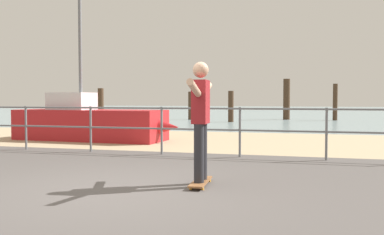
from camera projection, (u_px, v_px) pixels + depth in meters
name	position (u px, v px, depth m)	size (l,w,h in m)	color
ground_plane	(75.00, 211.00, 4.71)	(24.00, 10.00, 0.04)	#514C49
beach_strip	(221.00, 141.00, 12.42)	(24.00, 6.00, 0.04)	tan
sea_surface	(281.00, 112.00, 39.40)	(72.00, 50.00, 0.04)	#849EA3
railing_fence	(125.00, 122.00, 9.50)	(11.97, 0.05, 1.05)	slate
sailboat	(95.00, 123.00, 12.44)	(5.00, 1.62, 4.86)	#B21E23
skateboard	(201.00, 182.00, 5.97)	(0.25, 0.81, 0.08)	brown
skateboarder	(201.00, 114.00, 5.93)	(0.22, 1.45, 1.65)	#26262B
groyne_post_0	(101.00, 107.00, 19.48)	(0.26, 0.26, 1.69)	#422D1E
groyne_post_1	(191.00, 106.00, 24.44)	(0.30, 0.30, 1.62)	#422D1E
groyne_post_2	(231.00, 107.00, 22.01)	(0.28, 0.28, 1.61)	#422D1E
groyne_post_3	(287.00, 99.00, 24.47)	(0.38, 0.38, 2.34)	#422D1E
groyne_post_4	(335.00, 102.00, 23.59)	(0.25, 0.25, 2.03)	#422D1E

